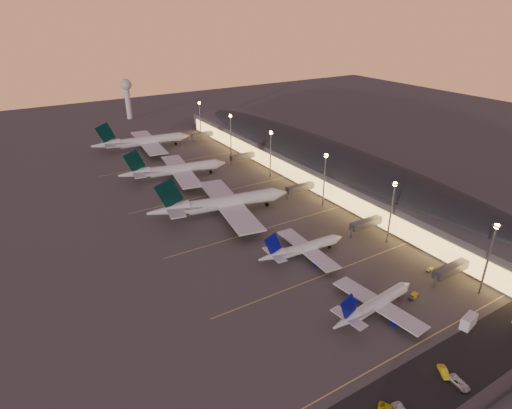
{
  "coord_description": "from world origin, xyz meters",
  "views": [
    {
      "loc": [
        -87.25,
        -99.49,
        85.91
      ],
      "look_at": [
        2.0,
        45.0,
        7.0
      ],
      "focal_mm": 30.0,
      "sensor_mm": 36.0,
      "label": 1
    }
  ],
  "objects_px": {
    "service_van_c": "(459,383)",
    "service_van_d": "(444,372)",
    "airliner_wide_near": "(221,203)",
    "airliner_wide_mid": "(174,170)",
    "catering_truck_a": "(469,321)",
    "airliner_narrow_north": "(302,249)",
    "radar_tower": "(127,92)",
    "airliner_narrow_south": "(374,305)",
    "airliner_wide_far": "(142,142)",
    "baggage_tug_a": "(413,296)",
    "service_van_b": "(391,409)",
    "baggage_tug_b": "(430,270)"
  },
  "relations": [
    {
      "from": "airliner_wide_far",
      "to": "baggage_tug_a",
      "type": "height_order",
      "value": "airliner_wide_far"
    },
    {
      "from": "service_van_c",
      "to": "airliner_narrow_north",
      "type": "bearing_deg",
      "value": 95.23
    },
    {
      "from": "catering_truck_a",
      "to": "service_van_b",
      "type": "xyz_separation_m",
      "value": [
        -42.38,
        -8.68,
        -0.96
      ]
    },
    {
      "from": "airliner_wide_mid",
      "to": "service_van_d",
      "type": "relative_size",
      "value": 12.08
    },
    {
      "from": "airliner_wide_mid",
      "to": "service_van_b",
      "type": "xyz_separation_m",
      "value": [
        -14.02,
        -167.11,
        -4.07
      ]
    },
    {
      "from": "airliner_narrow_north",
      "to": "service_van_c",
      "type": "bearing_deg",
      "value": -89.64
    },
    {
      "from": "airliner_wide_far",
      "to": "service_van_c",
      "type": "height_order",
      "value": "airliner_wide_far"
    },
    {
      "from": "airliner_wide_near",
      "to": "airliner_wide_mid",
      "type": "bearing_deg",
      "value": 100.18
    },
    {
      "from": "airliner_narrow_north",
      "to": "airliner_wide_mid",
      "type": "xyz_separation_m",
      "value": [
        -10.04,
        101.71,
        1.44
      ]
    },
    {
      "from": "service_van_d",
      "to": "service_van_b",
      "type": "bearing_deg",
      "value": -145.97
    },
    {
      "from": "airliner_wide_mid",
      "to": "service_van_c",
      "type": "bearing_deg",
      "value": -78.81
    },
    {
      "from": "radar_tower",
      "to": "service_van_d",
      "type": "xyz_separation_m",
      "value": [
        -13.53,
        -315.71,
        -21.07
      ]
    },
    {
      "from": "service_van_c",
      "to": "service_van_d",
      "type": "distance_m",
      "value": 4.28
    },
    {
      "from": "airliner_narrow_south",
      "to": "service_van_d",
      "type": "distance_m",
      "value": 26.89
    },
    {
      "from": "radar_tower",
      "to": "baggage_tug_a",
      "type": "bearing_deg",
      "value": -88.88
    },
    {
      "from": "airliner_wide_far",
      "to": "airliner_narrow_south",
      "type": "bearing_deg",
      "value": -82.41
    },
    {
      "from": "service_van_b",
      "to": "service_van_d",
      "type": "height_order",
      "value": "service_van_b"
    },
    {
      "from": "airliner_wide_near",
      "to": "baggage_tug_a",
      "type": "bearing_deg",
      "value": -64.93
    },
    {
      "from": "radar_tower",
      "to": "service_van_d",
      "type": "relative_size",
      "value": 6.64
    },
    {
      "from": "service_van_c",
      "to": "airliner_wide_near",
      "type": "bearing_deg",
      "value": 100.95
    },
    {
      "from": "airliner_wide_far",
      "to": "service_van_b",
      "type": "height_order",
      "value": "airliner_wide_far"
    },
    {
      "from": "airliner_wide_near",
      "to": "airliner_wide_mid",
      "type": "distance_m",
      "value": 53.42
    },
    {
      "from": "airliner_narrow_north",
      "to": "baggage_tug_b",
      "type": "xyz_separation_m",
      "value": [
        33.15,
        -31.83,
        -3.0
      ]
    },
    {
      "from": "airliner_narrow_north",
      "to": "service_van_c",
      "type": "height_order",
      "value": "airliner_narrow_north"
    },
    {
      "from": "airliner_wide_mid",
      "to": "radar_tower",
      "type": "distance_m",
      "value": 151.6
    },
    {
      "from": "airliner_wide_near",
      "to": "service_van_b",
      "type": "xyz_separation_m",
      "value": [
        -14.83,
        -113.7,
        -4.6
      ]
    },
    {
      "from": "airliner_wide_mid",
      "to": "radar_tower",
      "type": "bearing_deg",
      "value": 91.45
    },
    {
      "from": "airliner_narrow_south",
      "to": "airliner_wide_mid",
      "type": "bearing_deg",
      "value": 87.44
    },
    {
      "from": "airliner_wide_near",
      "to": "service_van_d",
      "type": "bearing_deg",
      "value": -77.92
    },
    {
      "from": "catering_truck_a",
      "to": "airliner_wide_mid",
      "type": "bearing_deg",
      "value": 88.96
    },
    {
      "from": "airliner_narrow_north",
      "to": "baggage_tug_b",
      "type": "height_order",
      "value": "airliner_narrow_north"
    },
    {
      "from": "service_van_b",
      "to": "radar_tower",
      "type": "bearing_deg",
      "value": 50.73
    },
    {
      "from": "baggage_tug_a",
      "to": "catering_truck_a",
      "type": "height_order",
      "value": "catering_truck_a"
    },
    {
      "from": "service_van_d",
      "to": "airliner_narrow_south",
      "type": "bearing_deg",
      "value": 117.23
    },
    {
      "from": "airliner_narrow_south",
      "to": "catering_truck_a",
      "type": "height_order",
      "value": "airliner_narrow_south"
    },
    {
      "from": "airliner_wide_mid",
      "to": "baggage_tug_a",
      "type": "bearing_deg",
      "value": -70.73
    },
    {
      "from": "airliner_wide_near",
      "to": "service_van_c",
      "type": "relative_size",
      "value": 11.49
    },
    {
      "from": "airliner_wide_near",
      "to": "baggage_tug_a",
      "type": "distance_m",
      "value": 90.9
    },
    {
      "from": "radar_tower",
      "to": "baggage_tug_a",
      "type": "xyz_separation_m",
      "value": [
        5.65,
        -290.11,
        -21.31
      ]
    },
    {
      "from": "airliner_narrow_south",
      "to": "airliner_narrow_north",
      "type": "relative_size",
      "value": 0.97
    },
    {
      "from": "airliner_narrow_north",
      "to": "service_van_d",
      "type": "xyz_separation_m",
      "value": [
        -3.75,
        -64.66,
        -2.63
      ]
    },
    {
      "from": "airliner_narrow_south",
      "to": "airliner_wide_near",
      "type": "height_order",
      "value": "airliner_wide_near"
    },
    {
      "from": "airliner_narrow_north",
      "to": "radar_tower",
      "type": "bearing_deg",
      "value": 91.07
    },
    {
      "from": "airliner_wide_mid",
      "to": "baggage_tug_a",
      "type": "distance_m",
      "value": 143.12
    },
    {
      "from": "airliner_narrow_north",
      "to": "airliner_wide_near",
      "type": "xyz_separation_m",
      "value": [
        -9.23,
        48.29,
        1.97
      ]
    },
    {
      "from": "airliner_narrow_south",
      "to": "radar_tower",
      "type": "distance_m",
      "value": 289.84
    },
    {
      "from": "airliner_wide_far",
      "to": "catering_truck_a",
      "type": "xyz_separation_m",
      "value": [
        26.45,
        -218.75,
        -3.51
      ]
    },
    {
      "from": "radar_tower",
      "to": "service_van_d",
      "type": "bearing_deg",
      "value": -92.45
    },
    {
      "from": "baggage_tug_a",
      "to": "service_van_c",
      "type": "relative_size",
      "value": 0.77
    },
    {
      "from": "airliner_narrow_north",
      "to": "airliner_wide_near",
      "type": "distance_m",
      "value": 49.2
    }
  ]
}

